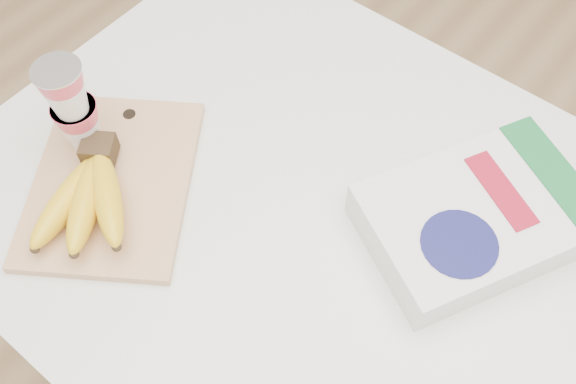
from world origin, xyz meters
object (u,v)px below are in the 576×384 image
Objects in this scene: table at (340,350)px; cutting_board at (112,182)px; yogurt_stack at (71,105)px; cereal_box at (476,218)px; bananas at (88,195)px.

table is 3.89× the size of cutting_board.
yogurt_stack is at bearing 128.96° from cutting_board.
table is 0.72m from yogurt_stack.
yogurt_stack is 0.45× the size of cereal_box.
yogurt_stack is at bearing -127.97° from cereal_box.
bananas is at bearing -110.54° from cutting_board.
bananas is (-0.34, -0.20, 0.50)m from table.
bananas reaches higher than cutting_board.
bananas is (0.01, -0.05, 0.03)m from cutting_board.
yogurt_stack reaches higher than cutting_board.
bananas is at bearing -117.14° from cereal_box.
table is at bearing -105.17° from cereal_box.
table is at bearing 16.47° from yogurt_stack.
yogurt_stack is at bearing -163.53° from table.
cereal_box reaches higher than cutting_board.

